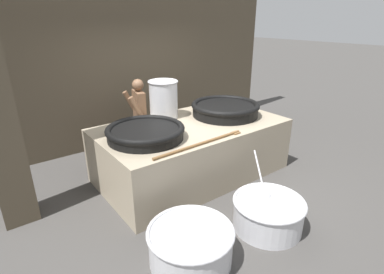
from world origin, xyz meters
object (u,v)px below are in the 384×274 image
object	(u,v)px
giant_wok_far	(225,108)
prep_bowl_meat	(191,244)
giant_wok_near	(145,132)
cook	(139,116)
stock_pot	(164,99)
prep_bowl_vegetables	(268,212)

from	to	relation	value
giant_wok_far	prep_bowl_meat	world-z (taller)	giant_wok_far
giant_wok_near	cook	distance (m)	1.38
stock_pot	prep_bowl_vegetables	world-z (taller)	stock_pot
cook	stock_pot	bearing A→B (deg)	121.07
cook	prep_bowl_meat	xyz separation A→B (m)	(-0.88, -2.76, -0.59)
prep_bowl_meat	giant_wok_far	bearing A→B (deg)	39.09
giant_wok_far	cook	distance (m)	1.61
stock_pot	prep_bowl_meat	bearing A→B (deg)	-116.08
stock_pot	prep_bowl_vegetables	size ratio (longest dim) A/B	0.59
giant_wok_far	stock_pot	distance (m)	1.11
giant_wok_near	cook	xyz separation A→B (m)	(0.55, 1.25, -0.19)
stock_pot	cook	size ratio (longest dim) A/B	0.43
prep_bowl_vegetables	stock_pot	bearing A→B (deg)	91.58
giant_wok_far	prep_bowl_vegetables	world-z (taller)	giant_wok_far
giant_wok_near	prep_bowl_vegetables	world-z (taller)	giant_wok_near
giant_wok_far	stock_pot	bearing A→B (deg)	148.89
cook	prep_bowl_meat	size ratio (longest dim) A/B	1.56
giant_wok_near	cook	size ratio (longest dim) A/B	0.75
giant_wok_far	stock_pot	xyz separation A→B (m)	(-0.93, 0.56, 0.21)
giant_wok_far	cook	bearing A→B (deg)	134.59
stock_pot	cook	xyz separation A→B (m)	(-0.19, 0.57, -0.42)
stock_pot	prep_bowl_meat	world-z (taller)	stock_pot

